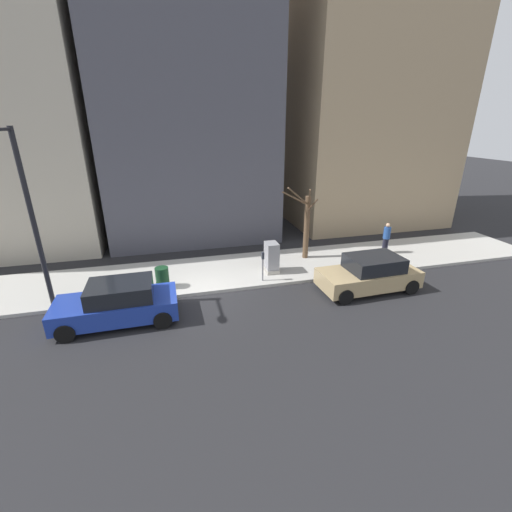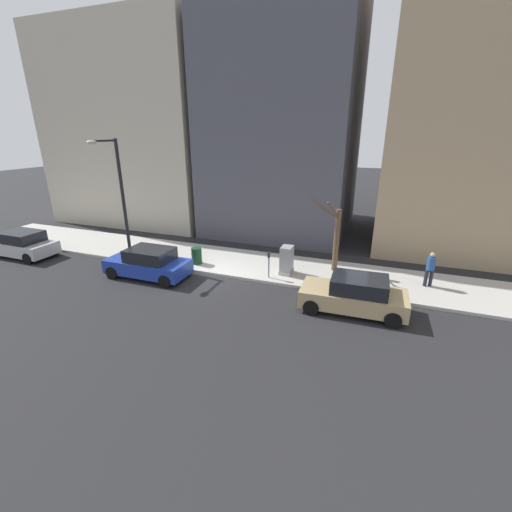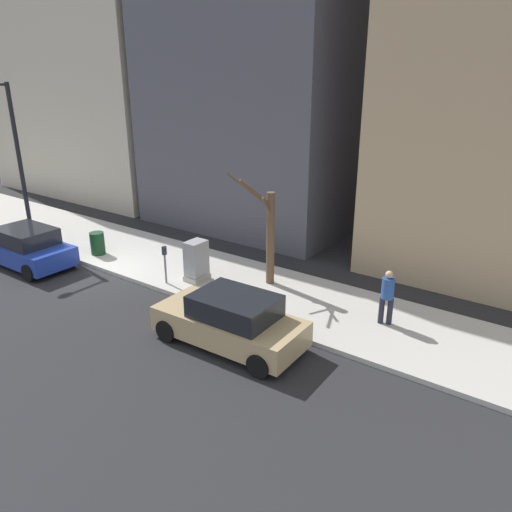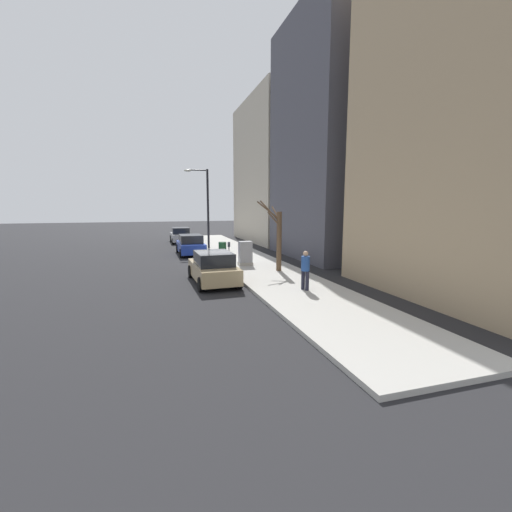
{
  "view_description": "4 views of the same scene",
  "coord_description": "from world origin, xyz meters",
  "px_view_note": "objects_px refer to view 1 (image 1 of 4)",
  "views": [
    {
      "loc": [
        -12.85,
        0.94,
        6.78
      ],
      "look_at": [
        1.44,
        -2.77,
        0.95
      ],
      "focal_mm": 24.0,
      "sensor_mm": 36.0,
      "label": 1
    },
    {
      "loc": [
        -14.39,
        -7.68,
        7.01
      ],
      "look_at": [
        0.94,
        -1.97,
        1.01
      ],
      "focal_mm": 24.0,
      "sensor_mm": 36.0,
      "label": 2
    },
    {
      "loc": [
        -10.59,
        -14.69,
        7.18
      ],
      "look_at": [
        1.84,
        -5.67,
        1.36
      ],
      "focal_mm": 35.0,
      "sensor_mm": 36.0,
      "label": 3
    },
    {
      "loc": [
        -3.94,
        -23.04,
        3.68
      ],
      "look_at": [
        1.33,
        -5.6,
        1.0
      ],
      "focal_mm": 24.0,
      "sensor_mm": 36.0,
      "label": 4
    }
  ],
  "objects_px": {
    "pedestrian_near_meter": "(386,236)",
    "office_block_center": "(185,95)",
    "office_tower_left": "(367,16)",
    "parking_meter": "(263,263)",
    "parked_car_blue": "(118,303)",
    "trash_bin": "(162,277)",
    "bare_tree": "(306,224)",
    "streetlamp": "(27,208)",
    "utility_box": "(272,258)",
    "parked_car_tan": "(370,274)"
  },
  "relations": [
    {
      "from": "parking_meter",
      "to": "utility_box",
      "type": "height_order",
      "value": "utility_box"
    },
    {
      "from": "parked_car_tan",
      "to": "utility_box",
      "type": "height_order",
      "value": "utility_box"
    },
    {
      "from": "pedestrian_near_meter",
      "to": "office_block_center",
      "type": "bearing_deg",
      "value": 118.89
    },
    {
      "from": "parking_meter",
      "to": "trash_bin",
      "type": "relative_size",
      "value": 1.5
    },
    {
      "from": "bare_tree",
      "to": "office_tower_left",
      "type": "distance_m",
      "value": 15.33
    },
    {
      "from": "parked_car_blue",
      "to": "office_block_center",
      "type": "relative_size",
      "value": 0.26
    },
    {
      "from": "utility_box",
      "to": "trash_bin",
      "type": "relative_size",
      "value": 1.59
    },
    {
      "from": "streetlamp",
      "to": "bare_tree",
      "type": "relative_size",
      "value": 1.69
    },
    {
      "from": "parked_car_tan",
      "to": "streetlamp",
      "type": "bearing_deg",
      "value": 81.35
    },
    {
      "from": "office_tower_left",
      "to": "parking_meter",
      "type": "bearing_deg",
      "value": 136.35
    },
    {
      "from": "parking_meter",
      "to": "office_tower_left",
      "type": "bearing_deg",
      "value": -43.65
    },
    {
      "from": "trash_bin",
      "to": "parked_car_tan",
      "type": "bearing_deg",
      "value": -104.12
    },
    {
      "from": "parked_car_tan",
      "to": "office_tower_left",
      "type": "relative_size",
      "value": 0.16
    },
    {
      "from": "parked_car_blue",
      "to": "bare_tree",
      "type": "distance_m",
      "value": 9.56
    },
    {
      "from": "parked_car_blue",
      "to": "utility_box",
      "type": "height_order",
      "value": "utility_box"
    },
    {
      "from": "bare_tree",
      "to": "office_block_center",
      "type": "height_order",
      "value": "office_block_center"
    },
    {
      "from": "pedestrian_near_meter",
      "to": "parking_meter",
      "type": "bearing_deg",
      "value": 172.61
    },
    {
      "from": "trash_bin",
      "to": "pedestrian_near_meter",
      "type": "bearing_deg",
      "value": -83.95
    },
    {
      "from": "utility_box",
      "to": "streetlamp",
      "type": "xyz_separation_m",
      "value": [
        -1.02,
        9.15,
        3.17
      ]
    },
    {
      "from": "streetlamp",
      "to": "bare_tree",
      "type": "height_order",
      "value": "streetlamp"
    },
    {
      "from": "streetlamp",
      "to": "utility_box",
      "type": "bearing_deg",
      "value": -83.66
    },
    {
      "from": "parking_meter",
      "to": "utility_box",
      "type": "relative_size",
      "value": 0.94
    },
    {
      "from": "trash_bin",
      "to": "parking_meter",
      "type": "bearing_deg",
      "value": -95.97
    },
    {
      "from": "parking_meter",
      "to": "pedestrian_near_meter",
      "type": "bearing_deg",
      "value": -77.04
    },
    {
      "from": "parked_car_tan",
      "to": "parked_car_blue",
      "type": "bearing_deg",
      "value": 88.14
    },
    {
      "from": "parking_meter",
      "to": "pedestrian_near_meter",
      "type": "height_order",
      "value": "pedestrian_near_meter"
    },
    {
      "from": "trash_bin",
      "to": "pedestrian_near_meter",
      "type": "distance_m",
      "value": 11.68
    },
    {
      "from": "office_block_center",
      "to": "parked_car_tan",
      "type": "bearing_deg",
      "value": -150.88
    },
    {
      "from": "parked_car_blue",
      "to": "office_block_center",
      "type": "height_order",
      "value": "office_block_center"
    },
    {
      "from": "bare_tree",
      "to": "trash_bin",
      "type": "bearing_deg",
      "value": 103.07
    },
    {
      "from": "streetlamp",
      "to": "parking_meter",
      "type": "bearing_deg",
      "value": -88.87
    },
    {
      "from": "trash_bin",
      "to": "parked_car_blue",
      "type": "bearing_deg",
      "value": 144.41
    },
    {
      "from": "parked_car_blue",
      "to": "trash_bin",
      "type": "bearing_deg",
      "value": -36.19
    },
    {
      "from": "office_tower_left",
      "to": "parked_car_tan",
      "type": "bearing_deg",
      "value": 155.36
    },
    {
      "from": "office_block_center",
      "to": "bare_tree",
      "type": "bearing_deg",
      "value": -146.95
    },
    {
      "from": "streetlamp",
      "to": "office_block_center",
      "type": "distance_m",
      "value": 12.58
    },
    {
      "from": "parked_car_tan",
      "to": "parking_meter",
      "type": "xyz_separation_m",
      "value": [
        1.7,
        4.25,
        0.24
      ]
    },
    {
      "from": "office_tower_left",
      "to": "bare_tree",
      "type": "bearing_deg",
      "value": 139.65
    },
    {
      "from": "parking_meter",
      "to": "office_tower_left",
      "type": "relative_size",
      "value": 0.05
    },
    {
      "from": "pedestrian_near_meter",
      "to": "office_block_center",
      "type": "distance_m",
      "value": 14.45
    },
    {
      "from": "utility_box",
      "to": "bare_tree",
      "type": "height_order",
      "value": "bare_tree"
    },
    {
      "from": "bare_tree",
      "to": "utility_box",
      "type": "bearing_deg",
      "value": 119.99
    },
    {
      "from": "parking_meter",
      "to": "office_tower_left",
      "type": "height_order",
      "value": "office_tower_left"
    },
    {
      "from": "parked_car_tan",
      "to": "parked_car_blue",
      "type": "distance_m",
      "value": 10.08
    },
    {
      "from": "parked_car_blue",
      "to": "streetlamp",
      "type": "bearing_deg",
      "value": 59.59
    },
    {
      "from": "parking_meter",
      "to": "trash_bin",
      "type": "height_order",
      "value": "parking_meter"
    },
    {
      "from": "parked_car_blue",
      "to": "trash_bin",
      "type": "height_order",
      "value": "parked_car_blue"
    },
    {
      "from": "parked_car_tan",
      "to": "pedestrian_near_meter",
      "type": "xyz_separation_m",
      "value": [
        3.38,
        -3.06,
        0.35
      ]
    },
    {
      "from": "utility_box",
      "to": "bare_tree",
      "type": "xyz_separation_m",
      "value": [
        1.26,
        -2.18,
        1.11
      ]
    },
    {
      "from": "pedestrian_near_meter",
      "to": "bare_tree",
      "type": "bearing_deg",
      "value": 154.13
    }
  ]
}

